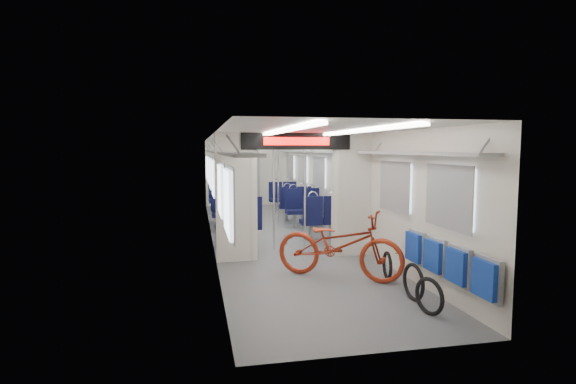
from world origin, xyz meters
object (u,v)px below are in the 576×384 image
object	(u,v)px
stanchion_far_left	(251,182)
bicycle	(339,245)
seat_bay_near_right	(312,210)
stanchion_near_right	(305,192)
flip_bench	(446,261)
stanchion_near_left	(274,193)
bike_hoop_a	(429,298)
bike_hoop_b	(413,284)
seat_bay_far_left	(226,199)
seat_bay_far_right	(289,198)
bike_hoop_c	(387,267)
seat_bay_near_left	(234,213)
stanchion_far_right	(278,182)

from	to	relation	value
stanchion_far_left	bicycle	bearing A→B (deg)	-81.89
seat_bay_near_right	stanchion_near_right	bearing A→B (deg)	-109.53
bicycle	flip_bench	world-z (taller)	bicycle
stanchion_near_left	stanchion_far_left	size ratio (longest dim) A/B	1.00
bicycle	stanchion_near_left	xyz separation A→B (m)	(-0.66, 2.13, 0.62)
bike_hoop_a	stanchion_far_left	xyz separation A→B (m)	(-1.32, 6.90, 0.94)
bike_hoop_b	seat_bay_far_left	world-z (taller)	seat_bay_far_left
bike_hoop_b	seat_bay_far_right	bearing A→B (deg)	90.67
bike_hoop_b	stanchion_far_left	bearing A→B (deg)	102.22
bicycle	stanchion_near_right	size ratio (longest dim) A/B	0.88
bike_hoop_a	stanchion_far_left	distance (m)	7.09
bike_hoop_a	bike_hoop_c	world-z (taller)	bike_hoop_a
flip_bench	stanchion_far_left	world-z (taller)	stanchion_far_left
flip_bench	stanchion_near_right	xyz separation A→B (m)	(-0.97, 3.70, 0.57)
flip_bench	bike_hoop_a	bearing A→B (deg)	-142.51
bike_hoop_b	seat_bay_near_right	world-z (taller)	seat_bay_near_right
bike_hoop_c	stanchion_far_left	distance (m)	5.67
bike_hoop_c	stanchion_far_left	xyz separation A→B (m)	(-1.45, 5.39, 0.95)
bicycle	seat_bay_far_right	distance (m)	6.58
bike_hoop_c	stanchion_near_left	distance (m)	2.88
seat_bay_far_left	seat_bay_far_right	bearing A→B (deg)	-1.70
seat_bay_far_right	seat_bay_near_right	bearing A→B (deg)	-90.00
bike_hoop_b	seat_bay_far_left	size ratio (longest dim) A/B	0.23
seat_bay_near_right	stanchion_near_left	size ratio (longest dim) A/B	0.90
bicycle	bike_hoop_b	xyz separation A→B (m)	(0.64, -1.20, -0.30)
bike_hoop_a	bike_hoop_b	distance (m)	0.53
stanchion_near_right	seat_bay_far_left	bearing A→B (deg)	106.95
bike_hoop_a	seat_bay_near_left	size ratio (longest dim) A/B	0.21
seat_bay_far_right	stanchion_near_right	size ratio (longest dim) A/B	0.87
bike_hoop_c	seat_bay_near_right	size ratio (longest dim) A/B	0.21
flip_bench	stanchion_far_right	bearing A→B (deg)	98.96
bike_hoop_c	seat_bay_near_right	bearing A→B (deg)	92.25
flip_bench	seat_bay_far_left	xyz separation A→B (m)	(-2.29, 8.04, -0.02)
bike_hoop_a	bike_hoop_b	bearing A→B (deg)	83.40
bicycle	bike_hoop_c	xyz separation A→B (m)	(0.71, -0.22, -0.34)
bike_hoop_c	seat_bay_near_left	distance (m)	4.35
stanchion_near_right	bike_hoop_b	bearing A→B (deg)	-79.59
seat_bay_near_right	stanchion_near_right	size ratio (longest dim) A/B	0.90
bike_hoop_a	stanchion_near_left	xyz separation A→B (m)	(-1.24, 3.85, 0.94)
bike_hoop_a	flip_bench	bearing A→B (deg)	37.49
bike_hoop_a	seat_bay_near_right	world-z (taller)	seat_bay_near_right
seat_bay_far_left	stanchion_far_right	xyz separation A→B (m)	(1.27, -1.58, 0.59)
seat_bay_near_right	stanchion_near_right	world-z (taller)	stanchion_near_right
seat_bay_near_right	bike_hoop_a	bearing A→B (deg)	-89.69
bike_hoop_b	bike_hoop_c	size ratio (longest dim) A/B	1.15
bike_hoop_b	seat_bay_far_right	distance (m)	7.76
seat_bay_far_left	stanchion_near_left	bearing A→B (deg)	-81.64
bicycle	seat_bay_near_right	world-z (taller)	seat_bay_near_right
stanchion_near_left	stanchion_far_left	bearing A→B (deg)	91.49
seat_bay_near_right	seat_bay_far_left	world-z (taller)	seat_bay_far_left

